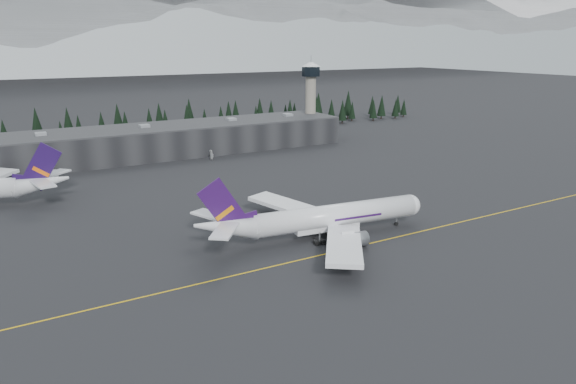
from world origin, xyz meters
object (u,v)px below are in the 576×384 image
terminal (169,140)px  gse_vehicle_b (212,158)px  control_tower (311,92)px  gse_vehicle_a (56,181)px  jet_main (317,219)px

terminal → gse_vehicle_b: size_ratio=38.60×
control_tower → gse_vehicle_a: bearing=-166.2°
gse_vehicle_a → gse_vehicle_b: bearing=12.8°
jet_main → control_tower: bearing=65.9°
control_tower → jet_main: (-73.79, -120.31, -18.32)m
terminal → control_tower: size_ratio=4.24×
control_tower → gse_vehicle_b: (-63.07, -23.05, -22.70)m
terminal → gse_vehicle_a: size_ratio=33.62×
control_tower → gse_vehicle_a: control_tower is taller
terminal → control_tower: (75.00, 3.00, 17.11)m
control_tower → gse_vehicle_a: 129.72m
jet_main → gse_vehicle_b: bearing=91.2°
terminal → gse_vehicle_a: (-49.00, -27.57, -5.64)m
control_tower → gse_vehicle_b: control_tower is taller
control_tower → jet_main: size_ratio=0.62×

